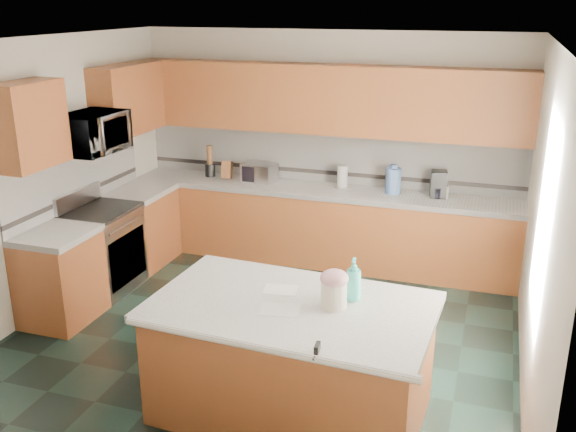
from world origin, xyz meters
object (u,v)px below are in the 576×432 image
at_px(treat_jar, 334,295).
at_px(island_top, 292,307).
at_px(island_base, 292,362).
at_px(coffee_maker, 438,184).
at_px(knife_block, 227,170).
at_px(toaster_oven, 259,172).
at_px(soap_bottle_island, 354,279).

bearing_deg(treat_jar, island_top, -158.36).
bearing_deg(island_base, coffee_maker, 79.44).
xyz_separation_m(knife_block, toaster_oven, (0.43, 0.00, 0.00)).
distance_m(island_top, treat_jar, 0.33).
height_order(island_top, knife_block, knife_block).
relative_size(island_base, treat_jar, 10.02).
distance_m(island_top, coffee_maker, 3.14).
height_order(island_base, knife_block, knife_block).
relative_size(soap_bottle_island, toaster_oven, 0.84).
height_order(island_base, island_top, island_top).
xyz_separation_m(treat_jar, toaster_oven, (-1.70, 2.98, 0.02)).
bearing_deg(knife_block, treat_jar, -60.56).
relative_size(soap_bottle_island, knife_block, 1.50).
bearing_deg(island_base, island_top, 0.00).
bearing_deg(soap_bottle_island, toaster_oven, 121.97).
bearing_deg(treat_jar, knife_block, 139.30).
bearing_deg(coffee_maker, knife_block, 171.30).
distance_m(soap_bottle_island, coffee_maker, 2.86).
xyz_separation_m(toaster_oven, coffee_maker, (2.12, 0.03, 0.04)).
bearing_deg(knife_block, coffee_maker, -5.40).
distance_m(island_base, soap_bottle_island, 0.80).
bearing_deg(island_top, knife_block, 124.01).
relative_size(treat_jar, toaster_oven, 0.50).
height_order(island_top, treat_jar, treat_jar).
xyz_separation_m(treat_jar, coffee_maker, (0.43, 3.01, 0.05)).
bearing_deg(island_base, knife_block, 124.01).
bearing_deg(island_top, coffee_maker, 79.44).
bearing_deg(soap_bottle_island, coffee_maker, 82.86).
bearing_deg(island_top, treat_jar, 10.77).
xyz_separation_m(island_base, coffee_maker, (0.73, 3.05, 0.64)).
relative_size(island_base, knife_block, 9.01).
xyz_separation_m(island_top, knife_block, (-1.82, 3.02, 0.14)).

